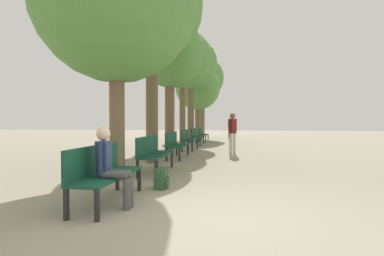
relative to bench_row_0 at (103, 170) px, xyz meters
The scene contains 18 objects.
ground_plane 2.01m from the bench_row_0, 17.72° to the right, with size 80.00×80.00×0.00m, color gray.
bench_row_0 is the anchor object (origin of this frame).
bench_row_1 3.05m from the bench_row_0, 90.00° to the left, with size 0.54×1.90×0.96m.
bench_row_2 6.10m from the bench_row_0, 90.00° to the left, with size 0.54×1.90×0.96m.
bench_row_3 9.15m from the bench_row_0, 90.00° to the left, with size 0.54×1.90×0.96m.
bench_row_4 12.21m from the bench_row_0, 90.00° to the left, with size 0.54×1.90×0.96m.
bench_row_5 15.26m from the bench_row_0, 90.00° to the left, with size 0.54×1.90×0.96m.
tree_row_0 4.07m from the bench_row_0, 105.33° to the left, with size 3.77×3.77×6.02m.
tree_row_1 6.62m from the bench_row_0, 96.12° to the left, with size 3.36×3.36×6.77m.
tree_row_2 8.40m from the bench_row_0, 93.93° to the left, with size 2.89×2.89×5.67m.
tree_row_3 11.40m from the bench_row_0, 92.79° to the left, with size 3.08×3.08×6.15m.
tree_row_4 14.31m from the bench_row_0, 92.19° to the left, with size 3.27×3.27×6.57m.
tree_row_5 17.40m from the bench_row_0, 91.74° to the left, with size 3.29×3.29×5.47m.
tree_row_6 20.40m from the bench_row_0, 91.50° to the left, with size 3.61×3.61×6.74m.
person_seated 0.39m from the bench_row_0, 46.21° to the right, with size 0.57×0.32×1.27m.
backpack 1.40m from the bench_row_0, 58.18° to the left, with size 0.26×0.34×0.40m.
pedestrian_near 8.02m from the bench_row_0, 74.89° to the left, with size 0.34×0.30×1.70m.
pedestrian_mid 19.99m from the bench_row_0, 84.84° to the left, with size 0.33×0.24×1.63m.
Camera 1 is at (0.34, -4.11, 1.36)m, focal length 28.00 mm.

